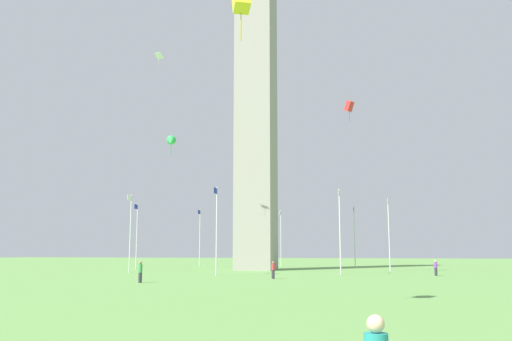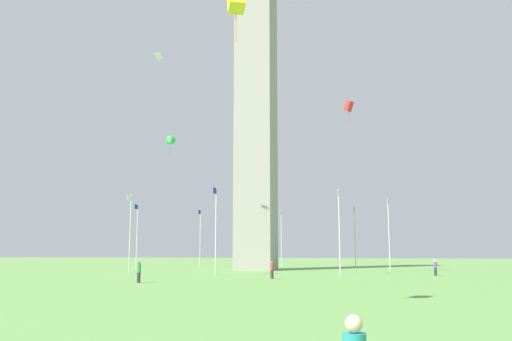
{
  "view_description": "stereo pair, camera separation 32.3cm",
  "coord_description": "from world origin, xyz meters",
  "views": [
    {
      "loc": [
        72.92,
        17.71,
        2.53
      ],
      "look_at": [
        0.0,
        0.0,
        13.48
      ],
      "focal_mm": 38.8,
      "sensor_mm": 36.0,
      "label": 1
    },
    {
      "loc": [
        72.84,
        18.02,
        2.53
      ],
      "look_at": [
        0.0,
        0.0,
        13.48
      ],
      "focal_mm": 38.8,
      "sensor_mm": 36.0,
      "label": 2
    }
  ],
  "objects": [
    {
      "name": "person_red_shirt",
      "position": [
        22.25,
        7.02,
        0.79
      ],
      "size": [
        0.32,
        0.32,
        1.6
      ],
      "rotation": [
        0.0,
        0.0,
        -3.31
      ],
      "color": "#2D2D38",
      "rests_on": "ground"
    },
    {
      "name": "ground_plane",
      "position": [
        0.0,
        0.0,
        0.0
      ],
      "size": [
        260.0,
        260.0,
        0.0
      ],
      "primitive_type": "plane",
      "color": "#609347"
    },
    {
      "name": "flagpole_e",
      "position": [
        0.05,
        17.48,
        5.02
      ],
      "size": [
        1.12,
        0.14,
        9.25
      ],
      "color": "silver",
      "rests_on": "ground"
    },
    {
      "name": "flagpole_sw",
      "position": [
        -12.31,
        -12.36,
        5.02
      ],
      "size": [
        1.12,
        0.14,
        9.25
      ],
      "color": "silver",
      "rests_on": "ground"
    },
    {
      "name": "person_purple_shirt",
      "position": [
        12.12,
        22.11,
        0.81
      ],
      "size": [
        0.32,
        0.32,
        1.63
      ],
      "rotation": [
        0.0,
        0.0,
        -1.61
      ],
      "color": "#2D2D38",
      "rests_on": "ground"
    },
    {
      "name": "kite_white_diamond",
      "position": [
        15.88,
        -7.73,
        24.89
      ],
      "size": [
        0.93,
        1.04,
        1.49
      ],
      "color": "white"
    },
    {
      "name": "flagpole_w",
      "position": [
        0.05,
        -17.48,
        5.02
      ],
      "size": [
        1.12,
        0.14,
        9.25
      ],
      "color": "silver",
      "rests_on": "ground"
    },
    {
      "name": "obelisk_monument",
      "position": [
        0.0,
        0.0,
        22.97
      ],
      "size": [
        5.05,
        5.05,
        45.94
      ],
      "color": "gray",
      "rests_on": "ground"
    },
    {
      "name": "flagpole_nw",
      "position": [
        12.41,
        -12.36,
        5.02
      ],
      "size": [
        1.12,
        0.14,
        9.25
      ],
      "color": "silver",
      "rests_on": "ground"
    },
    {
      "name": "flagpole_ne",
      "position": [
        12.41,
        12.36,
        5.02
      ],
      "size": [
        1.12,
        0.14,
        9.25
      ],
      "color": "silver",
      "rests_on": "ground"
    },
    {
      "name": "person_green_shirt",
      "position": [
        31.05,
        -2.09,
        0.86
      ],
      "size": [
        0.32,
        0.32,
        1.73
      ],
      "rotation": [
        0.0,
        0.0,
        2.54
      ],
      "color": "#2D2D38",
      "rests_on": "ground"
    },
    {
      "name": "flagpole_n",
      "position": [
        17.53,
        0.0,
        5.02
      ],
      "size": [
        1.12,
        0.14,
        9.25
      ],
      "color": "silver",
      "rests_on": "ground"
    },
    {
      "name": "flagpole_s",
      "position": [
        -17.43,
        0.0,
        5.02
      ],
      "size": [
        1.12,
        0.14,
        9.25
      ],
      "color": "silver",
      "rests_on": "ground"
    },
    {
      "name": "flagpole_se",
      "position": [
        -12.31,
        12.36,
        5.02
      ],
      "size": [
        1.12,
        0.14,
        9.25
      ],
      "color": "silver",
      "rests_on": "ground"
    },
    {
      "name": "kite_green_delta",
      "position": [
        20.87,
        -3.91,
        13.67
      ],
      "size": [
        1.52,
        1.35,
        2.03
      ],
      "color": "green"
    },
    {
      "name": "kite_red_box",
      "position": [
        9.03,
        13.45,
        19.39
      ],
      "size": [
        1.21,
        1.28,
        2.55
      ],
      "color": "red"
    }
  ]
}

